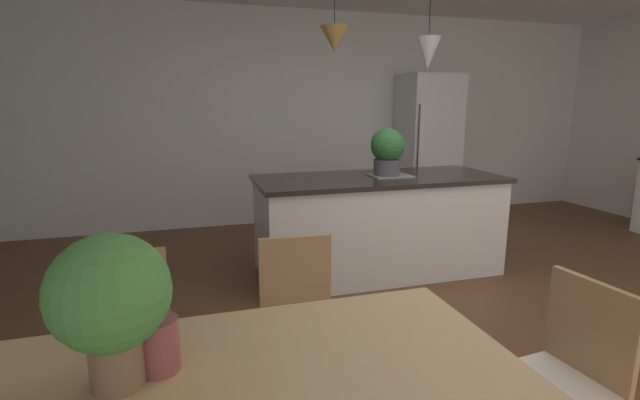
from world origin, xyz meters
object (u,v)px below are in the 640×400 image
object	(u,v)px
chair_far_right	(300,319)
refrigerator	(427,148)
chair_kitchen_end	(561,381)
potted_plant_on_island	(387,150)
potted_plant_on_table	(110,298)
chair_far_left	(127,343)
vase_on_dining_table	(158,345)
dining_table	(233,396)
kitchen_island	(378,223)

from	to	relation	value
chair_far_right	refrigerator	size ratio (longest dim) A/B	0.45
chair_kitchen_end	potted_plant_on_island	world-z (taller)	potted_plant_on_island
refrigerator	potted_plant_on_table	world-z (taller)	refrigerator
chair_far_right	potted_plant_on_island	world-z (taller)	potted_plant_on_island
potted_plant_on_table	refrigerator	bearing A→B (deg)	51.10
potted_plant_on_island	potted_plant_on_table	bearing A→B (deg)	-128.96
refrigerator	chair_far_left	bearing A→B (deg)	-135.43
chair_far_right	refrigerator	world-z (taller)	refrigerator
vase_on_dining_table	chair_far_left	bearing A→B (deg)	105.61
potted_plant_on_table	vase_on_dining_table	xyz separation A→B (m)	(0.11, 0.05, -0.19)
dining_table	chair_far_left	bearing A→B (deg)	116.94
chair_far_left	vase_on_dining_table	xyz separation A→B (m)	(0.20, -0.71, 0.35)
chair_far_left	kitchen_island	xyz separation A→B (m)	(1.96, 1.65, -0.01)
dining_table	chair_far_right	distance (m)	0.92
potted_plant_on_island	vase_on_dining_table	distance (m)	3.00
chair_far_left	potted_plant_on_table	world-z (taller)	potted_plant_on_table
chair_kitchen_end	potted_plant_on_table	distance (m)	1.67
chair_kitchen_end	chair_far_left	world-z (taller)	same
chair_far_right	potted_plant_on_table	bearing A→B (deg)	-133.79
chair_kitchen_end	chair_far_left	size ratio (longest dim) A/B	1.00
chair_far_left	dining_table	bearing A→B (deg)	-63.06
chair_kitchen_end	kitchen_island	bearing A→B (deg)	83.32
chair_far_left	chair_far_right	size ratio (longest dim) A/B	1.00
kitchen_island	potted_plant_on_table	world-z (taller)	potted_plant_on_table
chair_far_left	chair_kitchen_end	bearing A→B (deg)	-25.36
chair_kitchen_end	kitchen_island	distance (m)	2.46
chair_far_right	potted_plant_on_island	xyz separation A→B (m)	(1.22, 1.65, 0.66)
kitchen_island	potted_plant_on_table	xyz separation A→B (m)	(-1.87, -2.40, 0.55)
potted_plant_on_island	vase_on_dining_table	bearing A→B (deg)	-127.93
dining_table	vase_on_dining_table	distance (m)	0.28
dining_table	kitchen_island	distance (m)	2.90
chair_far_left	potted_plant_on_island	size ratio (longest dim) A/B	2.01
chair_kitchen_end	kitchen_island	size ratio (longest dim) A/B	0.39
vase_on_dining_table	potted_plant_on_table	bearing A→B (deg)	-155.42
kitchen_island	potted_plant_on_island	xyz separation A→B (m)	(0.07, -0.00, 0.67)
chair_kitchen_end	potted_plant_on_table	world-z (taller)	potted_plant_on_table
potted_plant_on_island	potted_plant_on_table	xyz separation A→B (m)	(-1.94, -2.40, -0.12)
chair_far_right	refrigerator	xyz separation A→B (m)	(2.59, 3.35, 0.49)
kitchen_island	vase_on_dining_table	world-z (taller)	kitchen_island
vase_on_dining_table	dining_table	bearing A→B (deg)	-23.67
chair_far_left	potted_plant_on_table	size ratio (longest dim) A/B	1.90
dining_table	chair_far_right	world-z (taller)	chair_far_right
vase_on_dining_table	chair_kitchen_end	bearing A→B (deg)	-3.35
kitchen_island	chair_far_left	bearing A→B (deg)	-139.95
potted_plant_on_island	vase_on_dining_table	world-z (taller)	potted_plant_on_island
kitchen_island	vase_on_dining_table	bearing A→B (deg)	-126.82
chair_far_left	chair_far_right	distance (m)	0.81
dining_table	vase_on_dining_table	size ratio (longest dim) A/B	10.76
chair_far_left	refrigerator	xyz separation A→B (m)	(3.40, 3.35, 0.49)
chair_kitchen_end	refrigerator	size ratio (longest dim) A/B	0.45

